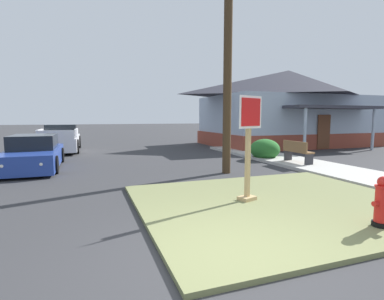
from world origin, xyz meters
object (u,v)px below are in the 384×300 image
parked_sedan_blue (34,154)px  manhole_cover (175,198)px  fire_hydrant (382,203)px  stop_sign (248,151)px  pickup_truck_white (61,140)px  utility_pole (228,26)px  street_bench (297,151)px

parked_sedan_blue → manhole_cover: bearing=-56.2°
fire_hydrant → parked_sedan_blue: parked_sedan_blue is taller
parked_sedan_blue → fire_hydrant: bearing=-53.3°
stop_sign → manhole_cover: stop_sign is taller
manhole_cover → parked_sedan_blue: 6.87m
manhole_cover → parked_sedan_blue: size_ratio=0.16×
fire_hydrant → stop_sign: 2.60m
fire_hydrant → pickup_truck_white: bearing=112.5°
fire_hydrant → utility_pole: (-0.15, 5.52, 4.37)m
manhole_cover → pickup_truck_white: size_ratio=0.14×
parked_sedan_blue → street_bench: parked_sedan_blue is taller
stop_sign → pickup_truck_white: 13.34m
stop_sign → manhole_cover: bearing=146.3°
manhole_cover → utility_pole: size_ratio=0.07×
street_bench → utility_pole: bearing=-171.6°
fire_hydrant → parked_sedan_blue: size_ratio=0.19×
parked_sedan_blue → street_bench: (9.71, -2.73, 0.04)m
parked_sedan_blue → stop_sign: bearing=-51.8°
stop_sign → parked_sedan_blue: 8.44m
street_bench → utility_pole: utility_pole is taller
manhole_cover → utility_pole: bearing=43.9°
street_bench → utility_pole: (-3.35, -0.50, 4.27)m
street_bench → fire_hydrant: bearing=-118.0°
fire_hydrant → stop_sign: (-1.31, 2.13, 0.70)m
utility_pole → street_bench: bearing=8.4°
fire_hydrant → manhole_cover: fire_hydrant is taller
fire_hydrant → stop_sign: stop_sign is taller
parked_sedan_blue → pickup_truck_white: size_ratio=0.87×
parked_sedan_blue → utility_pole: size_ratio=0.48×
fire_hydrant → parked_sedan_blue: 10.91m
stop_sign → street_bench: (4.51, 3.88, -0.60)m
street_bench → utility_pole: size_ratio=0.15×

